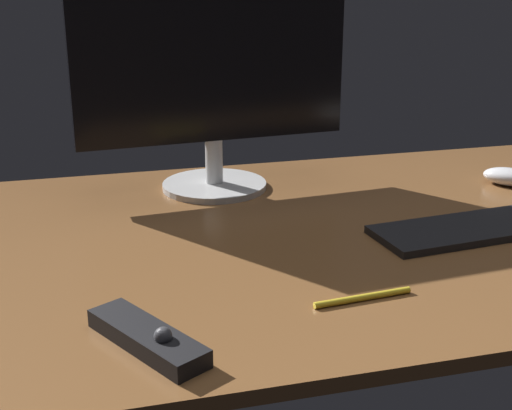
{
  "coord_description": "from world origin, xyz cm",
  "views": [
    {
      "loc": [
        -33.79,
        -103.14,
        44.05
      ],
      "look_at": [
        -6.8,
        -1.93,
        8.0
      ],
      "focal_mm": 49.79,
      "sensor_mm": 36.0,
      "label": 1
    }
  ],
  "objects_px": {
    "monitor": "(212,76)",
    "pen": "(363,297)",
    "keyboard": "(475,228)",
    "computer_mouse": "(509,177)",
    "media_remote": "(148,338)"
  },
  "relations": [
    {
      "from": "media_remote",
      "to": "pen",
      "type": "bearing_deg",
      "value": 70.05
    },
    {
      "from": "keyboard",
      "to": "computer_mouse",
      "type": "height_order",
      "value": "computer_mouse"
    },
    {
      "from": "monitor",
      "to": "keyboard",
      "type": "relative_size",
      "value": 1.51
    },
    {
      "from": "monitor",
      "to": "media_remote",
      "type": "distance_m",
      "value": 0.64
    },
    {
      "from": "monitor",
      "to": "keyboard",
      "type": "distance_m",
      "value": 0.54
    },
    {
      "from": "keyboard",
      "to": "pen",
      "type": "bearing_deg",
      "value": -151.76
    },
    {
      "from": "media_remote",
      "to": "computer_mouse",
      "type": "bearing_deg",
      "value": 91.04
    },
    {
      "from": "computer_mouse",
      "to": "media_remote",
      "type": "height_order",
      "value": "media_remote"
    },
    {
      "from": "keyboard",
      "to": "pen",
      "type": "xyz_separation_m",
      "value": [
        -0.28,
        -0.18,
        -0.0
      ]
    },
    {
      "from": "monitor",
      "to": "media_remote",
      "type": "xyz_separation_m",
      "value": [
        -0.2,
        -0.57,
        -0.21
      ]
    },
    {
      "from": "monitor",
      "to": "pen",
      "type": "height_order",
      "value": "monitor"
    },
    {
      "from": "monitor",
      "to": "pen",
      "type": "bearing_deg",
      "value": -85.0
    },
    {
      "from": "monitor",
      "to": "keyboard",
      "type": "bearing_deg",
      "value": -47.67
    },
    {
      "from": "keyboard",
      "to": "computer_mouse",
      "type": "xyz_separation_m",
      "value": [
        0.2,
        0.21,
        0.01
      ]
    },
    {
      "from": "monitor",
      "to": "pen",
      "type": "relative_size",
      "value": 3.74
    }
  ]
}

